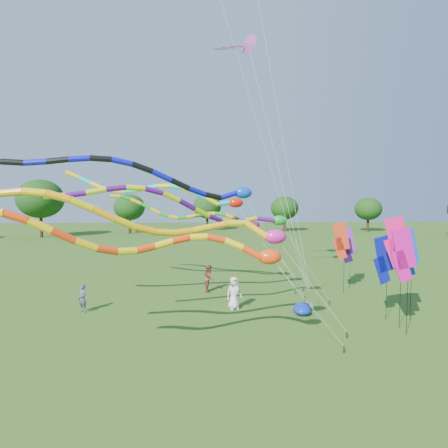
{
  "coord_description": "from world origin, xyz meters",
  "views": [
    {
      "loc": [
        -3.16,
        -15.07,
        6.17
      ],
      "look_at": [
        -2.17,
        4.69,
        4.8
      ],
      "focal_mm": 30.0,
      "sensor_mm": 36.0,
      "label": 1
    }
  ],
  "objects_px": {
    "blue_nylon_heap": "(298,307)",
    "person_b": "(83,298)",
    "tube_kite_red": "(181,245)",
    "tube_kite_orange": "(181,223)",
    "person_a": "(234,293)",
    "person_c": "(209,278)"
  },
  "relations": [
    {
      "from": "blue_nylon_heap",
      "to": "person_b",
      "type": "distance_m",
      "value": 11.7
    },
    {
      "from": "tube_kite_red",
      "to": "tube_kite_orange",
      "type": "height_order",
      "value": "tube_kite_orange"
    },
    {
      "from": "person_a",
      "to": "person_b",
      "type": "height_order",
      "value": "person_a"
    },
    {
      "from": "blue_nylon_heap",
      "to": "person_a",
      "type": "distance_m",
      "value": 3.56
    },
    {
      "from": "blue_nylon_heap",
      "to": "person_b",
      "type": "xyz_separation_m",
      "value": [
        -11.68,
        0.31,
        0.54
      ]
    },
    {
      "from": "tube_kite_red",
      "to": "person_a",
      "type": "relative_size",
      "value": 6.58
    },
    {
      "from": "tube_kite_orange",
      "to": "blue_nylon_heap",
      "type": "bearing_deg",
      "value": 31.94
    },
    {
      "from": "person_a",
      "to": "person_b",
      "type": "relative_size",
      "value": 1.17
    },
    {
      "from": "tube_kite_red",
      "to": "person_b",
      "type": "distance_m",
      "value": 10.03
    },
    {
      "from": "blue_nylon_heap",
      "to": "person_a",
      "type": "bearing_deg",
      "value": 171.9
    },
    {
      "from": "blue_nylon_heap",
      "to": "person_a",
      "type": "xyz_separation_m",
      "value": [
        -3.46,
        0.49,
        0.67
      ]
    },
    {
      "from": "tube_kite_orange",
      "to": "person_c",
      "type": "bearing_deg",
      "value": 72.71
    },
    {
      "from": "tube_kite_red",
      "to": "blue_nylon_heap",
      "type": "relative_size",
      "value": 7.42
    },
    {
      "from": "tube_kite_orange",
      "to": "person_b",
      "type": "bearing_deg",
      "value": 123.96
    },
    {
      "from": "blue_nylon_heap",
      "to": "person_c",
      "type": "relative_size",
      "value": 0.91
    },
    {
      "from": "person_a",
      "to": "person_c",
      "type": "relative_size",
      "value": 1.03
    },
    {
      "from": "tube_kite_red",
      "to": "tube_kite_orange",
      "type": "distance_m",
      "value": 1.62
    },
    {
      "from": "person_a",
      "to": "person_c",
      "type": "bearing_deg",
      "value": 91.2
    },
    {
      "from": "tube_kite_red",
      "to": "blue_nylon_heap",
      "type": "xyz_separation_m",
      "value": [
        5.89,
        6.97,
        -4.31
      ]
    },
    {
      "from": "tube_kite_red",
      "to": "person_c",
      "type": "distance_m",
      "value": 12.11
    },
    {
      "from": "blue_nylon_heap",
      "to": "tube_kite_red",
      "type": "bearing_deg",
      "value": -130.22
    },
    {
      "from": "tube_kite_red",
      "to": "tube_kite_orange",
      "type": "bearing_deg",
      "value": 80.63
    }
  ]
}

